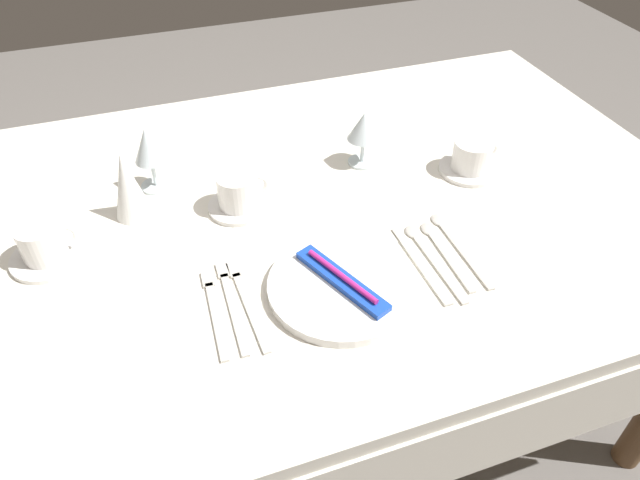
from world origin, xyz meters
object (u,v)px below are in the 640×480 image
Objects in this scene: dinner_knife at (422,266)px; spoon_dessert at (441,247)px; toothbrush_package at (342,280)px; coffee_cup_far at (42,240)px; fork_inner at (231,302)px; napkin_folded at (128,185)px; spoon_soup at (428,253)px; coffee_cup_left at (238,190)px; wine_glass_centre at (148,149)px; fork_outer at (246,301)px; wine_glass_left at (364,129)px; spoon_tea at (454,241)px; dinner_plate at (342,286)px; coffee_cup_right at (472,154)px; fork_salad at (214,309)px.

spoon_dessert is (0.06, 0.04, -0.00)m from dinner_knife.
coffee_cup_far is at bearing 152.36° from toothbrush_package.
fork_inner is 0.35m from napkin_folded.
napkin_folded reaches higher than spoon_soup.
fork_inner is at bearing 175.70° from dinner_knife.
coffee_cup_left is (0.08, 0.26, 0.04)m from fork_inner.
spoon_soup is at bearing -40.11° from wine_glass_centre.
spoon_dessert is at bearing 1.13° from fork_inner.
wine_glass_left is at bearing 43.53° from fork_outer.
spoon_tea is (0.45, 0.02, -0.00)m from fork_inner.
napkin_folded is (-0.33, 0.34, 0.07)m from dinner_plate.
coffee_cup_left reaches higher than dinner_knife.
dinner_plate is 1.31× the size of spoon_dessert.
napkin_folded reaches higher than dinner_plate.
coffee_cup_right is at bearing 53.91° from spoon_tea.
fork_salad and dinner_knife have the same top height.
fork_salad is at bearing -71.87° from napkin_folded.
fork_salad is at bearing 177.05° from dinner_knife.
spoon_soup is (0.42, 0.01, -0.00)m from fork_salad.
wine_glass_left reaches higher than fork_inner.
dinner_plate is at bearing -9.27° from fork_outer.
wine_glass_left is at bearing 62.83° from toothbrush_package.
fork_salad is at bearing -83.02° from wine_glass_centre.
wine_glass_centre is (-0.69, 0.17, 0.06)m from coffee_cup_right.
wine_glass_left is (-0.07, 0.32, 0.09)m from spoon_tea.
spoon_tea is at bearing 11.13° from toothbrush_package.
fork_inner is at bearing -138.95° from wine_glass_left.
dinner_plate is 1.21× the size of dinner_knife.
toothbrush_package is at bearing -6.61° from fork_salad.
dinner_plate is 1.18× the size of spoon_tea.
toothbrush_package is at bearing -169.44° from spoon_dessert.
dinner_knife is (0.39, -0.02, 0.00)m from fork_salad.
coffee_cup_far reaches higher than spoon_soup.
spoon_soup is 2.11× the size of coffee_cup_left.
spoon_dessert is 0.64m from napkin_folded.
dinner_plate is 0.48m from napkin_folded.
fork_salad is 1.04× the size of spoon_dessert.
napkin_folded is (-0.21, 0.05, 0.03)m from coffee_cup_left.
toothbrush_package is 0.48m from napkin_folded.
spoon_soup is 1.52× the size of napkin_folded.
napkin_folded is (-0.52, 0.31, 0.07)m from spoon_soup.
fork_inner is at bearing -159.40° from coffee_cup_right.
dinner_knife is 2.03× the size of coffee_cup_right.
fork_inner is at bearing -178.87° from spoon_dessert.
coffee_cup_far reaches higher than dinner_plate.
coffee_cup_right is at bearing -13.72° from wine_glass_centre.
napkin_folded is at bearing -122.84° from wine_glass_centre.
napkin_folded is at bearing 117.13° from fork_outer.
spoon_soup is at bearing -89.61° from wine_glass_left.
dinner_plate is 0.32m from coffee_cup_left.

